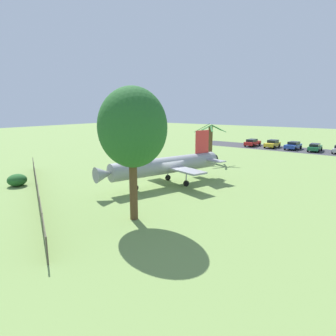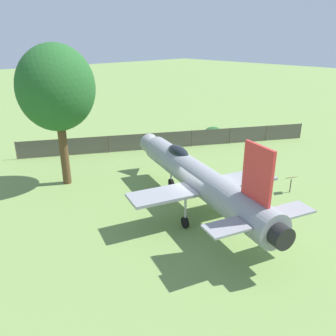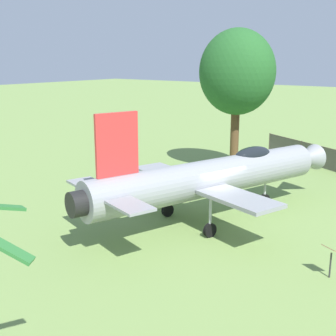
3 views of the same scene
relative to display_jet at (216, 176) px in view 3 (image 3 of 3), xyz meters
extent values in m
plane|color=#75934C|center=(0.12, 0.36, -2.07)|extent=(200.00, 200.00, 0.00)
cylinder|color=gray|center=(0.12, 0.36, -0.04)|extent=(5.33, 12.18, 1.65)
cone|color=gray|center=(-1.95, -6.05, -0.04)|extent=(1.82, 1.95, 1.40)
cylinder|color=black|center=(2.07, 6.44, -0.04)|extent=(1.12, 0.87, 0.99)
ellipsoid|color=black|center=(-0.71, -2.21, 0.66)|extent=(1.53, 2.37, 0.84)
cube|color=red|center=(1.55, 4.80, 2.00)|extent=(0.68, 1.76, 2.44)
cube|color=gray|center=(2.73, 0.17, -0.25)|extent=(3.79, 2.66, 0.16)
cube|color=gray|center=(-2.12, 1.73, -0.25)|extent=(3.79, 2.66, 0.16)
cube|color=gray|center=(3.34, 4.74, 0.12)|extent=(2.05, 1.60, 0.10)
cube|color=gray|center=(0.06, 5.80, 0.12)|extent=(2.05, 1.60, 0.10)
cylinder|color=#A5A8AD|center=(-1.01, -3.14, -0.99)|extent=(0.12, 0.12, 1.56)
cylinder|color=black|center=(-1.01, -3.14, -1.77)|extent=(0.36, 0.63, 0.60)
cylinder|color=#A5A8AD|center=(1.94, 1.06, -0.99)|extent=(0.12, 0.12, 1.56)
cylinder|color=black|center=(1.94, 1.06, -1.77)|extent=(0.36, 0.63, 0.60)
cylinder|color=#A5A8AD|center=(-0.96, 2.00, -0.99)|extent=(0.12, 0.12, 1.56)
cylinder|color=black|center=(-0.96, 2.00, -1.77)|extent=(0.36, 0.63, 0.60)
cylinder|color=brown|center=(3.69, -8.51, 0.45)|extent=(0.55, 0.55, 5.04)
ellipsoid|color=#235B26|center=(3.69, -8.51, 4.32)|extent=(4.92, 4.23, 5.36)
cylinder|color=#4C4238|center=(1.18, -13.88, -1.32)|extent=(0.08, 0.08, 1.50)
cylinder|color=#4C4238|center=(4.42, -15.68, -1.32)|extent=(0.08, 0.08, 1.50)
cylinder|color=#333333|center=(-6.09, 2.60, -1.62)|extent=(0.06, 0.06, 0.90)
cube|color=olive|center=(-6.09, 2.60, -1.05)|extent=(0.72, 0.63, 0.25)
camera|label=1|loc=(17.24, -23.26, 5.62)|focal=32.01mm
camera|label=2|loc=(13.19, 11.92, 7.34)|focal=36.54mm
camera|label=3|loc=(-10.03, 17.05, 5.22)|focal=48.03mm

